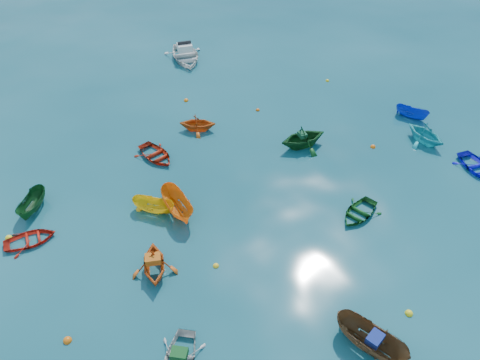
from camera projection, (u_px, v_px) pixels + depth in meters
ground at (292, 236)px, 25.14m from camera, size 160.00×160.00×0.00m
sampan_brown_mid at (368, 347)px, 20.30m from camera, size 2.06×3.62×1.32m
dinghy_blue_se at (477, 170)px, 29.32m from camera, size 2.96×3.60×0.65m
dinghy_orange_w at (155, 271)px, 23.37m from camera, size 3.22×3.41×1.42m
sampan_yellow_mid at (155, 211)px, 26.59m from camera, size 2.37×2.61×0.99m
dinghy_green_e at (358, 215)px, 26.35m from camera, size 3.16×2.59×0.57m
dinghy_cyan_se at (423, 141)px, 31.58m from camera, size 2.45×2.84×1.49m
dinghy_red_nw at (31, 242)px, 24.85m from camera, size 2.95×2.34×0.55m
sampan_orange_n at (179, 212)px, 26.51m from camera, size 1.56×3.41×1.28m
dinghy_green_n at (302, 146)px, 31.19m from camera, size 3.60×3.25×1.66m
sampan_blue_far at (411, 117)px, 33.80m from camera, size 1.74×2.55×0.92m
dinghy_red_far at (156, 157)px, 30.28m from camera, size 2.53×3.25×0.62m
dinghy_orange_far at (198, 130)px, 32.61m from camera, size 3.28×3.20×1.31m
sampan_green_far at (35, 209)px, 26.68m from camera, size 2.51×2.65×1.03m
motorboat_white at (186, 59)px, 40.59m from camera, size 4.54×5.40×1.56m
tarp_green_a at (179, 354)px, 19.58m from camera, size 0.87×0.86×0.34m
tarp_blue_a at (375, 339)px, 19.68m from camera, size 0.84×0.71×0.35m
tarp_orange_a at (153, 259)px, 22.82m from camera, size 0.92×0.83×0.37m
tarp_green_b at (302, 135)px, 30.52m from camera, size 0.55×0.67×0.29m
buoy_or_a at (68, 341)px, 20.52m from camera, size 0.39×0.39×0.39m
buoy_ye_a at (409, 314)px, 21.54m from camera, size 0.37×0.37×0.37m
buoy_or_b at (373, 147)px, 31.10m from camera, size 0.35×0.35×0.35m
buoy_ye_b at (9, 238)px, 25.02m from camera, size 0.39×0.39×0.39m
buoy_or_c at (155, 202)px, 27.11m from camera, size 0.36×0.36×0.36m
buoy_ye_c at (216, 266)px, 23.62m from camera, size 0.31×0.31×0.31m
buoy_or_d at (258, 110)px, 34.48m from camera, size 0.30×0.30×0.30m
buoy_ye_d at (139, 210)px, 26.66m from camera, size 0.35×0.35×0.35m
buoy_or_e at (186, 101)px, 35.49m from camera, size 0.35×0.35×0.35m
buoy_ye_e at (327, 81)px, 37.75m from camera, size 0.29×0.29×0.29m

